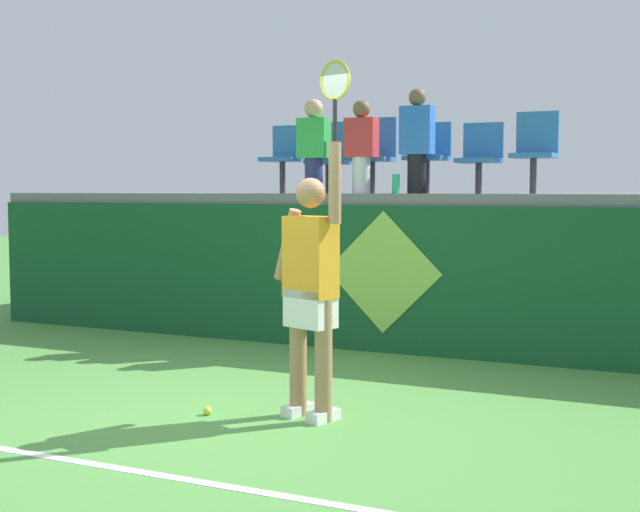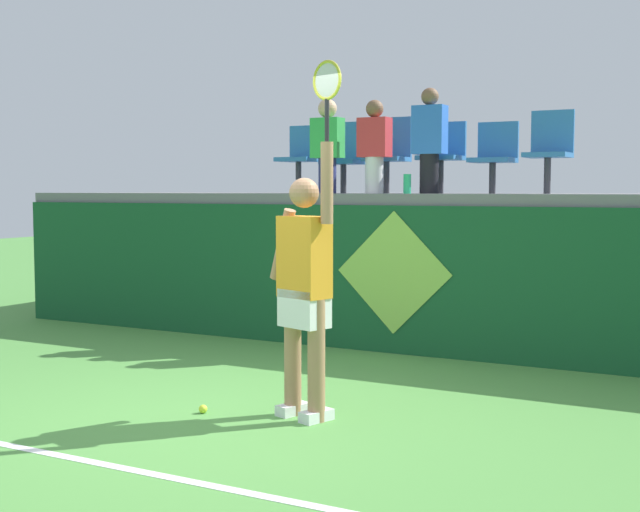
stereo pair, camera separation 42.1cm
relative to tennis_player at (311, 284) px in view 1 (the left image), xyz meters
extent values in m
plane|color=#519342|center=(-0.52, -0.33, -1.01)|extent=(40.00, 40.00, 0.00)
cube|color=#144C28|center=(-0.52, 2.71, -0.24)|extent=(10.01, 0.20, 1.53)
cube|color=slate|center=(-0.52, 4.11, 0.59)|extent=(10.01, 2.89, 0.12)
cube|color=white|center=(-0.52, -1.53, -1.00)|extent=(9.00, 0.08, 0.01)
cube|color=white|center=(-0.13, 0.04, -0.97)|extent=(0.20, 0.28, 0.08)
cube|color=white|center=(0.12, -0.04, -0.97)|extent=(0.20, 0.28, 0.08)
cylinder|color=#A87A56|center=(-0.13, 0.04, -0.55)|extent=(0.13, 0.13, 0.90)
cylinder|color=#A87A56|center=(0.12, -0.04, -0.55)|extent=(0.13, 0.13, 0.90)
cube|color=white|center=(-0.01, 0.00, -0.18)|extent=(0.41, 0.32, 0.28)
cube|color=orange|center=(-0.01, 0.00, 0.20)|extent=(0.43, 0.33, 0.60)
sphere|color=#A87A56|center=(-0.01, 0.00, 0.67)|extent=(0.22, 0.22, 0.22)
cylinder|color=#A87A56|center=(-0.23, 0.08, 0.28)|extent=(0.27, 0.17, 0.55)
cylinder|color=#A87A56|center=(0.22, -0.07, 0.74)|extent=(0.09, 0.09, 0.58)
cylinder|color=black|center=(0.22, -0.07, 1.18)|extent=(0.03, 0.03, 0.30)
torus|color=gold|center=(0.22, -0.07, 1.46)|extent=(0.27, 0.11, 0.28)
ellipsoid|color=silver|center=(0.22, -0.07, 1.46)|extent=(0.23, 0.09, 0.24)
sphere|color=#D1E533|center=(-0.75, -0.25, -0.97)|extent=(0.07, 0.07, 0.07)
cylinder|color=#26B272|center=(-0.34, 2.80, 0.75)|extent=(0.08, 0.08, 0.20)
cylinder|color=#38383D|center=(-1.98, 3.40, 0.83)|extent=(0.07, 0.07, 0.37)
cube|color=#2D70B2|center=(-1.98, 3.40, 1.04)|extent=(0.44, 0.42, 0.05)
cube|color=#2D70B2|center=(-1.98, 3.59, 1.26)|extent=(0.44, 0.04, 0.39)
cylinder|color=#38383D|center=(-1.38, 3.40, 0.81)|extent=(0.07, 0.07, 0.33)
cube|color=#2D70B2|center=(-1.38, 3.40, 1.00)|extent=(0.44, 0.42, 0.05)
cube|color=#2D70B2|center=(-1.38, 3.59, 1.25)|extent=(0.44, 0.04, 0.45)
cylinder|color=#38383D|center=(-0.84, 3.40, 0.82)|extent=(0.07, 0.07, 0.36)
cube|color=#2D70B2|center=(-0.84, 3.40, 1.03)|extent=(0.44, 0.42, 0.05)
cube|color=#2D70B2|center=(-0.84, 3.59, 1.28)|extent=(0.44, 0.04, 0.46)
cylinder|color=#38383D|center=(-0.20, 3.40, 0.83)|extent=(0.07, 0.07, 0.36)
cube|color=#2D70B2|center=(-0.20, 3.40, 1.03)|extent=(0.44, 0.42, 0.05)
cube|color=#2D70B2|center=(-0.20, 3.59, 1.25)|extent=(0.44, 0.04, 0.38)
cylinder|color=#38383D|center=(0.38, 3.40, 0.81)|extent=(0.07, 0.07, 0.33)
cube|color=#2D70B2|center=(0.38, 3.40, 1.00)|extent=(0.44, 0.42, 0.05)
cube|color=#2D70B2|center=(0.38, 3.59, 1.22)|extent=(0.44, 0.04, 0.39)
cylinder|color=#38383D|center=(0.95, 3.40, 0.83)|extent=(0.07, 0.07, 0.37)
cube|color=#2D70B2|center=(0.95, 3.40, 1.04)|extent=(0.44, 0.42, 0.05)
cube|color=#2D70B2|center=(0.95, 3.59, 1.29)|extent=(0.44, 0.04, 0.45)
cylinder|color=black|center=(-0.20, 3.06, 0.85)|extent=(0.20, 0.20, 0.41)
cube|color=blue|center=(-0.20, 3.06, 1.31)|extent=(0.34, 0.20, 0.51)
sphere|color=brown|center=(-0.20, 3.06, 1.66)|extent=(0.18, 0.18, 0.18)
cylinder|color=white|center=(-0.84, 3.07, 0.84)|extent=(0.20, 0.20, 0.40)
cube|color=red|center=(-0.84, 3.07, 1.25)|extent=(0.34, 0.20, 0.43)
sphere|color=brown|center=(-0.84, 3.07, 1.56)|extent=(0.19, 0.19, 0.19)
cylinder|color=navy|center=(-1.38, 3.00, 0.84)|extent=(0.20, 0.20, 0.39)
cube|color=green|center=(-1.38, 3.00, 1.26)|extent=(0.34, 0.20, 0.44)
sphere|color=#DBAD84|center=(-1.38, 3.00, 1.58)|extent=(0.21, 0.21, 0.21)
cube|color=#144C28|center=(-0.41, 2.61, -1.00)|extent=(0.90, 0.01, 0.00)
plane|color=#8CC64C|center=(-0.41, 2.60, -0.16)|extent=(1.27, 0.00, 1.27)
camera|label=1|loc=(2.66, -5.63, 0.69)|focal=47.89mm
camera|label=2|loc=(3.04, -5.44, 0.69)|focal=47.89mm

